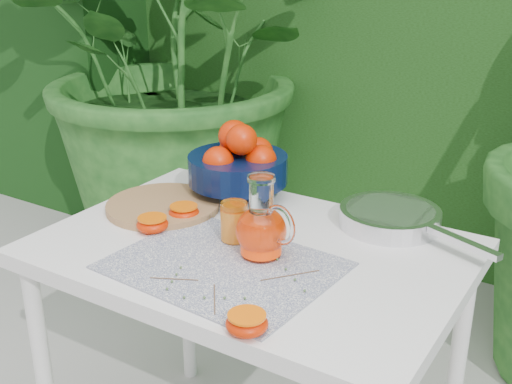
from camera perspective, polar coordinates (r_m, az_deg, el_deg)
The scene contains 10 objects.
potted_plant_left at distance 3.02m, azimuth -5.95°, elevation 12.54°, with size 1.95×1.95×1.95m, color #1B501B.
white_table at distance 1.59m, azimuth -0.39°, elevation -7.36°, with size 1.00×0.70×0.75m.
placemat at distance 1.45m, azimuth -2.93°, elevation -6.53°, with size 0.48×0.38×0.00m, color #0D1649.
cutting_board at distance 1.76m, azimuth -8.27°, elevation -1.22°, with size 0.31×0.31×0.02m, color #9E6B47.
fruit_bowl at distance 1.80m, azimuth -1.52°, elevation 2.63°, with size 0.36×0.36×0.22m.
juice_pitcher at distance 1.46m, azimuth 0.52°, elevation -3.29°, with size 0.18×0.15×0.19m.
juice_tumbler at distance 1.54m, azimuth -1.95°, elevation -2.73°, with size 0.09×0.09×0.10m.
saute_pan at distance 1.67m, azimuth 11.91°, elevation -2.17°, with size 0.47×0.34×0.05m.
orange_halves at distance 1.51m, azimuth -5.95°, elevation -4.80°, with size 0.55×0.46×0.04m.
thyme_sprigs at distance 1.37m, azimuth -2.38°, elevation -8.11°, with size 0.31×0.27×0.01m.
Camera 1 is at (0.78, -1.10, 1.43)m, focal length 45.00 mm.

